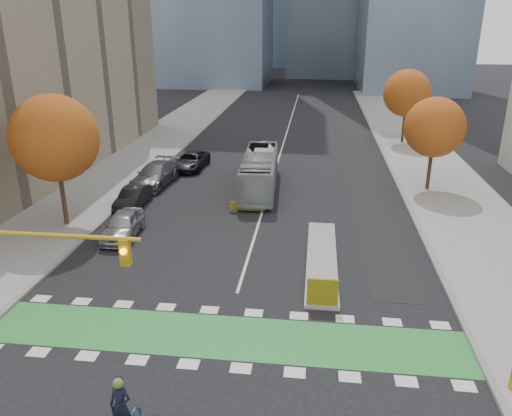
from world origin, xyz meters
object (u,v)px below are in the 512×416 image
(parked_car_a, at_px, (123,225))
(parked_car_c, at_px, (155,175))
(parked_car_b, at_px, (133,198))
(parked_car_d, at_px, (191,161))
(tree_west, at_px, (55,138))
(tree_east_near, at_px, (435,127))
(bus, at_px, (260,171))
(tree_east_far, at_px, (407,93))
(hazard_board, at_px, (323,292))

(parked_car_a, distance_m, parked_car_c, 10.07)
(parked_car_b, xyz_separation_m, parked_car_d, (1.62, 10.00, 0.02))
(tree_west, distance_m, tree_east_near, 26.01)
(bus, xyz_separation_m, parked_car_d, (-6.64, 5.02, -0.74))
(tree_west, height_order, tree_east_far, tree_west)
(parked_car_c, height_order, parked_car_d, parked_car_c)
(parked_car_a, height_order, parked_car_d, parked_car_a)
(parked_car_b, distance_m, parked_car_c, 5.00)
(tree_east_far, height_order, parked_car_c, tree_east_far)
(parked_car_a, bearing_deg, tree_west, 160.35)
(tree_east_far, xyz_separation_m, parked_car_a, (-20.30, -27.22, -4.48))
(tree_west, relative_size, parked_car_a, 1.85)
(parked_car_c, bearing_deg, parked_car_a, -77.79)
(hazard_board, bearing_deg, parked_car_c, 128.10)
(tree_west, xyz_separation_m, parked_car_c, (3.00, 8.78, -4.76))
(parked_car_c, relative_size, parked_car_d, 1.14)
(parked_car_c, distance_m, parked_car_d, 5.26)
(tree_east_near, distance_m, parked_car_c, 21.41)
(bus, bearing_deg, hazard_board, -76.79)
(tree_west, bearing_deg, bus, 37.88)
(tree_east_near, relative_size, parked_car_c, 1.20)
(bus, distance_m, parked_car_a, 12.24)
(hazard_board, bearing_deg, parked_car_d, 117.81)
(tree_west, xyz_separation_m, parked_car_a, (4.20, -1.22, -4.86))
(tree_west, height_order, parked_car_d, tree_west)
(tree_east_far, xyz_separation_m, bus, (-13.24, -17.24, -3.78))
(tree_east_far, bearing_deg, parked_car_a, -126.71)
(tree_east_near, height_order, parked_car_d, tree_east_near)
(parked_car_c, xyz_separation_m, parked_car_d, (1.62, 5.00, -0.14))
(bus, bearing_deg, tree_west, -144.89)
(tree_east_far, bearing_deg, parked_car_c, -141.31)
(tree_east_near, xyz_separation_m, parked_car_b, (-21.00, -6.22, -4.17))
(bus, distance_m, parked_car_d, 8.36)
(tree_east_near, bearing_deg, parked_car_c, -176.67)
(tree_east_near, height_order, tree_east_far, tree_east_far)
(parked_car_d, bearing_deg, hazard_board, -59.19)
(parked_car_a, bearing_deg, parked_car_b, 100.09)
(tree_east_near, bearing_deg, tree_east_far, 88.21)
(tree_west, relative_size, bus, 0.79)
(bus, relative_size, parked_car_d, 2.03)
(parked_car_c, bearing_deg, tree_east_near, 8.67)
(hazard_board, xyz_separation_m, tree_east_near, (8.00, 17.80, 4.06))
(tree_east_near, bearing_deg, parked_car_b, -163.50)
(tree_west, height_order, bus, tree_west)
(tree_west, xyz_separation_m, bus, (11.26, 8.76, -4.16))
(tree_east_far, relative_size, parked_car_a, 1.72)
(tree_west, distance_m, parked_car_c, 10.43)
(tree_east_far, distance_m, parked_car_d, 23.77)
(parked_car_a, bearing_deg, tree_east_far, 49.84)
(parked_car_b, height_order, parked_car_d, parked_car_d)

